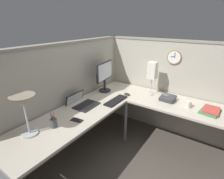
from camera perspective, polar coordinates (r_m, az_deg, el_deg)
The scene contains 16 objects.
ground_plane at distance 2.84m, azimuth 5.48°, elevation -18.84°, with size 6.80×6.80×0.00m, color #4C443D.
cubicle_wall_back at distance 2.64m, azimuth -14.65°, elevation -2.37°, with size 2.57×0.12×1.58m.
cubicle_wall_right at distance 3.07m, azimuth 18.35°, elevation 0.58°, with size 0.12×2.37×1.58m.
desk at distance 2.34m, azimuth 5.29°, elevation -9.41°, with size 2.35×2.15×0.73m.
monitor at distance 2.85m, azimuth -2.46°, elevation 5.00°, with size 0.46×0.20×0.50m.
laptop at distance 2.51m, azimuth -10.07°, elevation -4.32°, with size 0.35×0.39×0.22m.
keyboard at distance 2.56m, azimuth 1.28°, elevation -3.68°, with size 0.43×0.14×0.02m, color black.
computer_mouse at distance 2.78m, azimuth 5.00°, elevation -1.53°, with size 0.06×0.10×0.03m, color #232326.
desk_lamp_dome at distance 1.90m, azimuth -27.17°, elevation -3.97°, with size 0.24×0.24×0.44m.
pen_cup at distance 2.06m, azimuth -18.69°, elevation -10.40°, with size 0.08×0.08×0.18m.
cell_phone at distance 2.14m, azimuth -11.53°, elevation -9.90°, with size 0.07×0.14×0.01m, color black.
office_phone at distance 2.70m, azimuth 18.01°, elevation -2.83°, with size 0.20×0.22×0.11m.
book_stack at distance 2.60m, azimuth 29.72°, elevation -6.10°, with size 0.31×0.25×0.04m.
desk_lamp_paper at distance 2.75m, azimuth 13.15°, elevation 5.82°, with size 0.13×0.13×0.53m.
coffee_mug at distance 2.59m, azimuth 23.79°, elevation -4.45°, with size 0.08×0.08×0.10m, color silver.
wall_clock at distance 2.87m, azimuth 19.86°, elevation 9.96°, with size 0.04×0.22×0.22m.
Camera 1 is at (-1.92, -1.00, 1.84)m, focal length 27.72 mm.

